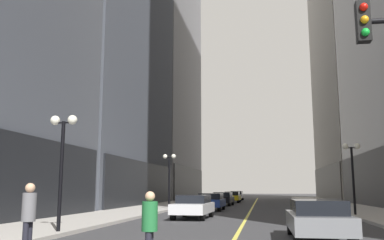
% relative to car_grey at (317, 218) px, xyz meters
% --- Properties ---
extents(ground_plane, '(200.00, 200.00, 0.00)m').
position_rel_car_grey_xyz_m(ground_plane, '(-2.74, 26.33, -0.72)').
color(ground_plane, '#38383A').
extents(sidewalk_left, '(4.50, 78.00, 0.15)m').
position_rel_car_grey_xyz_m(sidewalk_left, '(-10.99, 26.33, -0.65)').
color(sidewalk_left, '#ADA8A0').
rests_on(sidewalk_left, ground).
extents(sidewalk_right, '(4.50, 78.00, 0.15)m').
position_rel_car_grey_xyz_m(sidewalk_right, '(5.51, 26.33, -0.65)').
color(sidewalk_right, '#ADA8A0').
rests_on(sidewalk_right, ground).
extents(lane_centre_stripe, '(0.16, 70.00, 0.01)m').
position_rel_car_grey_xyz_m(lane_centre_stripe, '(-2.74, 26.33, -0.72)').
color(lane_centre_stripe, '#E5D64C').
rests_on(lane_centre_stripe, ground).
extents(building_left_mid, '(14.61, 24.00, 35.44)m').
position_rel_car_grey_xyz_m(building_left_mid, '(-20.44, 25.83, 16.94)').
color(building_left_mid, '#4C515B').
rests_on(building_left_mid, ground).
extents(building_left_far, '(12.33, 26.00, 46.82)m').
position_rel_car_grey_xyz_m(building_left_far, '(-19.30, 51.33, 22.60)').
color(building_left_far, gray).
rests_on(building_left_far, ground).
extents(building_right_far, '(11.20, 26.00, 62.82)m').
position_rel_car_grey_xyz_m(building_right_far, '(13.27, 51.33, 30.59)').
color(building_right_far, '#A8A399').
rests_on(building_right_far, ground).
extents(car_grey, '(1.80, 4.65, 1.32)m').
position_rel_car_grey_xyz_m(car_grey, '(0.00, 0.00, 0.00)').
color(car_grey, slate).
rests_on(car_grey, ground).
extents(car_white, '(1.98, 4.28, 1.32)m').
position_rel_car_grey_xyz_m(car_white, '(-5.68, 9.18, -0.00)').
color(car_white, silver).
rests_on(car_white, ground).
extents(car_blue, '(1.95, 4.24, 1.32)m').
position_rel_car_grey_xyz_m(car_blue, '(-5.77, 18.09, -0.00)').
color(car_blue, navy).
rests_on(car_blue, ground).
extents(car_black, '(2.03, 4.31, 1.32)m').
position_rel_car_grey_xyz_m(car_black, '(-5.72, 27.47, -0.00)').
color(car_black, black).
rests_on(car_black, ground).
extents(car_yellow, '(1.93, 4.44, 1.32)m').
position_rel_car_grey_xyz_m(car_yellow, '(-5.45, 36.78, -0.00)').
color(car_yellow, yellow).
rests_on(car_yellow, ground).
extents(car_silver, '(1.91, 4.57, 1.32)m').
position_rel_car_grey_xyz_m(car_silver, '(-5.56, 47.26, -0.00)').
color(car_silver, '#B7B7BC').
rests_on(car_silver, ground).
extents(pedestrian_in_grey_suit, '(0.36, 0.36, 1.82)m').
position_rel_car_grey_xyz_m(pedestrian_in_grey_suit, '(-7.46, -4.90, 0.35)').
color(pedestrian_in_grey_suit, black).
rests_on(pedestrian_in_grey_suit, ground).
extents(pedestrian_in_green_parka, '(0.35, 0.35, 1.63)m').
position_rel_car_grey_xyz_m(pedestrian_in_green_parka, '(-4.15, -5.76, 0.22)').
color(pedestrian_in_green_parka, black).
rests_on(pedestrian_in_green_parka, ground).
extents(street_lamp_left_near, '(1.06, 0.36, 4.43)m').
position_rel_car_grey_xyz_m(street_lamp_left_near, '(-9.14, -0.03, 2.54)').
color(street_lamp_left_near, black).
rests_on(street_lamp_left_near, ground).
extents(street_lamp_left_far, '(1.06, 0.36, 4.43)m').
position_rel_car_grey_xyz_m(street_lamp_left_far, '(-9.14, 18.22, 2.54)').
color(street_lamp_left_far, black).
rests_on(street_lamp_left_far, ground).
extents(street_lamp_right_mid, '(1.06, 0.36, 4.43)m').
position_rel_car_grey_xyz_m(street_lamp_right_mid, '(3.66, 12.13, 2.54)').
color(street_lamp_right_mid, black).
rests_on(street_lamp_right_mid, ground).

